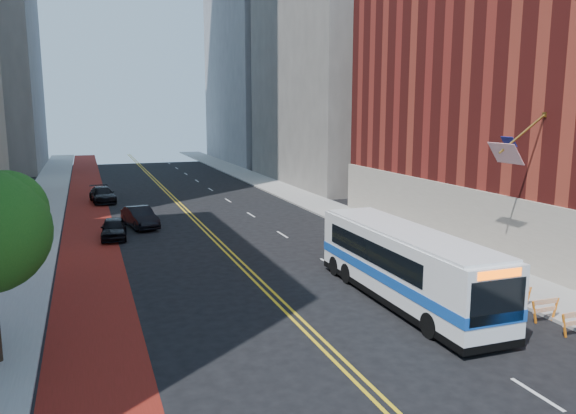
# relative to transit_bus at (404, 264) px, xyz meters

# --- Properties ---
(ground) EXTENTS (160.00, 160.00, 0.00)m
(ground) POSITION_rel_transit_bus_xyz_m (-5.41, -6.96, -1.78)
(ground) COLOR black
(ground) RESTS_ON ground
(sidewalk_left) EXTENTS (4.00, 140.00, 0.15)m
(sidewalk_left) POSITION_rel_transit_bus_xyz_m (-17.41, 23.04, -1.70)
(sidewalk_left) COLOR gray
(sidewalk_left) RESTS_ON ground
(sidewalk_right) EXTENTS (4.00, 140.00, 0.15)m
(sidewalk_right) POSITION_rel_transit_bus_xyz_m (6.59, 23.04, -1.70)
(sidewalk_right) COLOR gray
(sidewalk_right) RESTS_ON ground
(bus_lane_paint) EXTENTS (3.60, 140.00, 0.01)m
(bus_lane_paint) POSITION_rel_transit_bus_xyz_m (-13.51, 23.04, -1.77)
(bus_lane_paint) COLOR #60160D
(bus_lane_paint) RESTS_ON ground
(center_line_inner) EXTENTS (0.14, 140.00, 0.01)m
(center_line_inner) POSITION_rel_transit_bus_xyz_m (-5.59, 23.04, -1.77)
(center_line_inner) COLOR gold
(center_line_inner) RESTS_ON ground
(center_line_outer) EXTENTS (0.14, 140.00, 0.01)m
(center_line_outer) POSITION_rel_transit_bus_xyz_m (-5.23, 23.04, -1.77)
(center_line_outer) COLOR gold
(center_line_outer) RESTS_ON ground
(lane_dashes) EXTENTS (0.14, 98.20, 0.01)m
(lane_dashes) POSITION_rel_transit_bus_xyz_m (-0.61, 31.04, -1.77)
(lane_dashes) COLOR silver
(lane_dashes) RESTS_ON ground
(midrise_right_near) EXTENTS (18.00, 26.00, 40.00)m
(midrise_right_near) POSITION_rel_transit_bus_xyz_m (17.59, 41.04, 18.22)
(midrise_right_near) COLOR slate
(midrise_right_near) RESTS_ON ground
(construction_barriers) EXTENTS (1.42, 10.91, 1.00)m
(construction_barriers) POSITION_rel_transit_bus_xyz_m (4.19, -3.53, -1.10)
(construction_barriers) COLOR orange
(construction_barriers) RESTS_ON ground
(transit_bus) EXTENTS (2.78, 12.40, 3.40)m
(transit_bus) POSITION_rel_transit_bus_xyz_m (0.00, 0.00, 0.00)
(transit_bus) COLOR white
(transit_bus) RESTS_ON ground
(car_a) EXTENTS (1.93, 4.24, 1.41)m
(car_a) POSITION_rel_transit_bus_xyz_m (-11.90, 17.89, -1.07)
(car_a) COLOR black
(car_a) RESTS_ON ground
(car_b) EXTENTS (2.60, 4.93, 1.54)m
(car_b) POSITION_rel_transit_bus_xyz_m (-9.85, 21.03, -1.00)
(car_b) COLOR black
(car_b) RESTS_ON ground
(car_c) EXTENTS (2.57, 5.22, 1.46)m
(car_c) POSITION_rel_transit_bus_xyz_m (-12.11, 34.02, -1.05)
(car_c) COLOR black
(car_c) RESTS_ON ground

